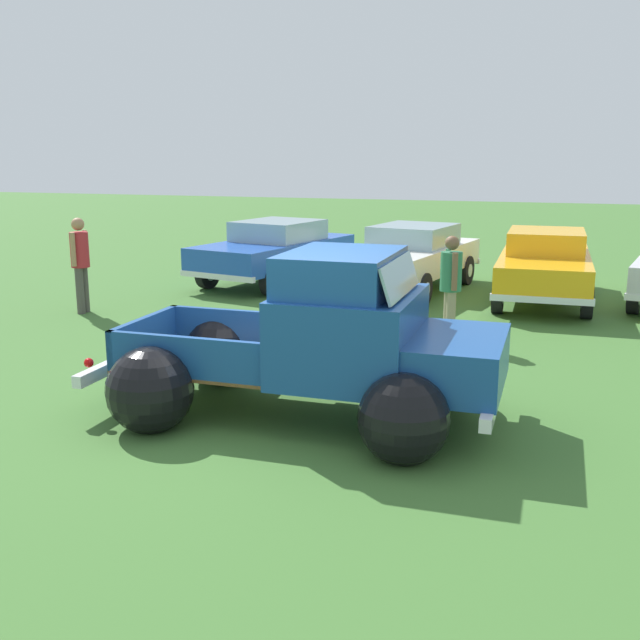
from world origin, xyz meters
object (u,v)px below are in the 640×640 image
at_px(show_car_1, 411,255).
at_px(lane_cone_0, 322,350).
at_px(vintage_pickup_truck, 328,354).
at_px(show_car_2, 545,263).
at_px(show_car_0, 275,249).
at_px(spectator_0, 80,259).
at_px(spectator_1, 451,282).

relative_size(show_car_1, lane_cone_0, 7.38).
distance_m(vintage_pickup_truck, lane_cone_0, 1.89).
distance_m(show_car_2, lane_cone_0, 6.80).
bearing_deg(show_car_0, vintage_pickup_truck, 37.94).
bearing_deg(show_car_0, spectator_0, -14.66).
distance_m(vintage_pickup_truck, spectator_1, 4.06).
height_order(show_car_2, spectator_0, spectator_0).
bearing_deg(show_car_1, show_car_2, 94.54).
bearing_deg(show_car_2, spectator_1, -19.28).
distance_m(show_car_0, lane_cone_0, 7.37).
xyz_separation_m(vintage_pickup_truck, spectator_0, (-6.13, 4.02, 0.27)).
relative_size(vintage_pickup_truck, spectator_1, 2.73).
bearing_deg(spectator_0, show_car_1, -148.11).
bearing_deg(lane_cone_0, vintage_pickup_truck, -70.04).
xyz_separation_m(show_car_1, lane_cone_0, (0.08, -6.50, -0.47)).
distance_m(show_car_1, lane_cone_0, 6.51).
bearing_deg(spectator_1, show_car_2, 48.88).
bearing_deg(spectator_1, spectator_0, 156.97).
xyz_separation_m(spectator_1, lane_cone_0, (-1.41, -2.25, -0.66)).
xyz_separation_m(spectator_0, lane_cone_0, (5.50, -2.29, -0.72)).
bearing_deg(show_car_2, show_car_0, -94.31).
xyz_separation_m(show_car_0, spectator_1, (4.69, -4.33, 0.19)).
bearing_deg(spectator_1, vintage_pickup_truck, -123.82).
height_order(vintage_pickup_truck, show_car_2, vintage_pickup_truck).
relative_size(show_car_2, spectator_1, 2.71).
height_order(vintage_pickup_truck, show_car_1, vintage_pickup_truck).
distance_m(vintage_pickup_truck, show_car_0, 9.17).
bearing_deg(spectator_0, lane_cone_0, 151.50).
bearing_deg(show_car_1, show_car_0, -81.20).
bearing_deg(vintage_pickup_truck, show_car_0, 114.83).
bearing_deg(spectator_1, lane_cone_0, -144.71).
bearing_deg(show_car_0, show_car_1, 101.29).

